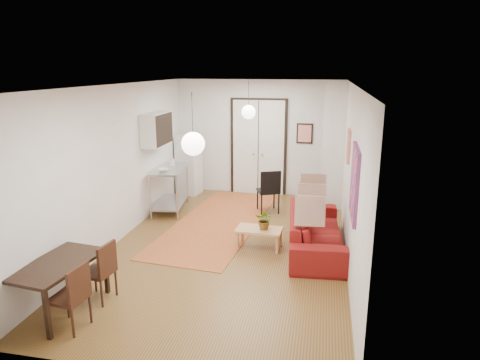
% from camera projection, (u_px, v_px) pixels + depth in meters
% --- Properties ---
extents(floor, '(7.00, 7.00, 0.00)m').
position_uv_depth(floor, '(229.00, 245.00, 7.90)').
color(floor, brown).
rests_on(floor, ground).
extents(ceiling, '(4.20, 7.00, 0.02)m').
position_uv_depth(ceiling, '(228.00, 85.00, 7.16)').
color(ceiling, silver).
rests_on(ceiling, wall_back).
extents(wall_back, '(4.20, 0.02, 2.90)m').
position_uv_depth(wall_back, '(259.00, 138.00, 10.85)').
color(wall_back, silver).
rests_on(wall_back, floor).
extents(wall_front, '(4.20, 0.02, 2.90)m').
position_uv_depth(wall_front, '(150.00, 250.00, 4.21)').
color(wall_front, silver).
rests_on(wall_front, floor).
extents(wall_left, '(0.02, 7.00, 2.90)m').
position_uv_depth(wall_left, '(118.00, 164.00, 7.93)').
color(wall_left, silver).
rests_on(wall_left, floor).
extents(wall_right, '(0.02, 7.00, 2.90)m').
position_uv_depth(wall_right, '(351.00, 175.00, 7.13)').
color(wall_right, silver).
rests_on(wall_right, floor).
extents(double_doors, '(1.44, 0.06, 2.50)m').
position_uv_depth(double_doors, '(258.00, 148.00, 10.87)').
color(double_doors, white).
rests_on(double_doors, wall_back).
extents(stub_partition, '(0.50, 0.10, 2.90)m').
position_uv_depth(stub_partition, '(334.00, 147.00, 9.60)').
color(stub_partition, silver).
rests_on(stub_partition, floor).
extents(wall_cabinet, '(0.35, 1.00, 0.70)m').
position_uv_depth(wall_cabinet, '(157.00, 129.00, 9.20)').
color(wall_cabinet, white).
rests_on(wall_cabinet, wall_left).
extents(painting_popart, '(0.05, 1.00, 1.00)m').
position_uv_depth(painting_popart, '(355.00, 183.00, 5.90)').
color(painting_popart, red).
rests_on(painting_popart, wall_right).
extents(painting_abstract, '(0.05, 0.50, 0.60)m').
position_uv_depth(painting_abstract, '(349.00, 146.00, 7.81)').
color(painting_abstract, beige).
rests_on(painting_abstract, wall_right).
extents(poster_back, '(0.40, 0.03, 0.50)m').
position_uv_depth(poster_back, '(305.00, 134.00, 10.56)').
color(poster_back, red).
rests_on(poster_back, wall_back).
extents(print_left, '(0.03, 0.44, 0.54)m').
position_uv_depth(print_left, '(159.00, 124.00, 9.69)').
color(print_left, '#9E6B42').
rests_on(print_left, wall_left).
extents(pendant_back, '(0.30, 0.30, 0.80)m').
position_uv_depth(pendant_back, '(249.00, 112.00, 9.22)').
color(pendant_back, white).
rests_on(pendant_back, ceiling).
extents(pendant_front, '(0.30, 0.30, 0.80)m').
position_uv_depth(pendant_front, '(193.00, 144.00, 5.43)').
color(pendant_front, white).
rests_on(pendant_front, ceiling).
extents(kilim_rug, '(2.06, 4.53, 0.01)m').
position_uv_depth(kilim_rug, '(219.00, 222.00, 9.08)').
color(kilim_rug, '#C05D30').
rests_on(kilim_rug, floor).
extents(sofa, '(1.11, 2.45, 0.70)m').
position_uv_depth(sofa, '(316.00, 231.00, 7.68)').
color(sofa, maroon).
rests_on(sofa, floor).
extents(coffee_table, '(0.85, 0.51, 0.36)m').
position_uv_depth(coffee_table, '(259.00, 231.00, 7.74)').
color(coffee_table, tan).
rests_on(coffee_table, floor).
extents(potted_plant, '(0.34, 0.30, 0.36)m').
position_uv_depth(potted_plant, '(265.00, 220.00, 7.66)').
color(potted_plant, '#32622C').
rests_on(potted_plant, coffee_table).
extents(kitchen_counter, '(0.83, 1.39, 1.00)m').
position_uv_depth(kitchen_counter, '(170.00, 183.00, 9.65)').
color(kitchen_counter, '#B7BABD').
rests_on(kitchen_counter, floor).
extents(bowl, '(0.29, 0.29, 0.06)m').
position_uv_depth(bowl, '(164.00, 170.00, 9.27)').
color(bowl, beige).
rests_on(bowl, kitchen_counter).
extents(soap_bottle, '(0.12, 0.11, 0.21)m').
position_uv_depth(soap_bottle, '(173.00, 161.00, 9.78)').
color(soap_bottle, '#5389B5').
rests_on(soap_bottle, kitchen_counter).
extents(fridge, '(0.60, 0.60, 1.51)m').
position_uv_depth(fridge, '(189.00, 165.00, 10.98)').
color(fridge, silver).
rests_on(fridge, floor).
extents(dining_table, '(0.87, 1.34, 0.69)m').
position_uv_depth(dining_table, '(58.00, 268.00, 5.66)').
color(dining_table, black).
rests_on(dining_table, floor).
extents(dining_chair_near, '(0.46, 0.61, 0.86)m').
position_uv_depth(dining_chair_near, '(100.00, 264.00, 6.04)').
color(dining_chair_near, '#381C12').
rests_on(dining_chair_near, floor).
extents(dining_chair_far, '(0.46, 0.61, 0.86)m').
position_uv_depth(dining_chair_far, '(72.00, 289.00, 5.38)').
color(dining_chair_far, '#381C12').
rests_on(dining_chair_far, floor).
extents(black_side_chair, '(0.59, 0.61, 0.99)m').
position_uv_depth(black_side_chair, '(269.00, 186.00, 9.69)').
color(black_side_chair, black).
rests_on(black_side_chair, floor).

